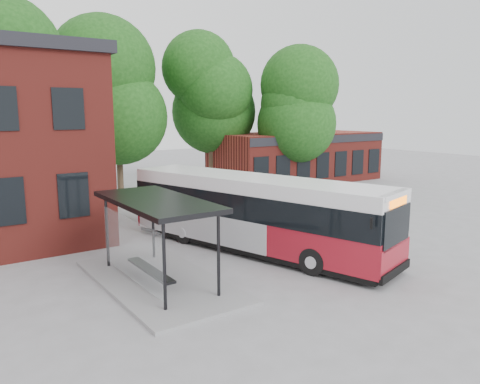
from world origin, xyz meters
TOP-DOWN VIEW (x-y plane):
  - ground at (0.00, 0.00)m, footprint 100.00×100.00m
  - shop_row at (15.00, 14.00)m, footprint 14.00×6.20m
  - bus_shelter at (-4.50, -1.00)m, footprint 3.60×7.00m
  - bike_rail at (9.28, 10.00)m, footprint 5.20×0.10m
  - tree_0 at (-6.00, 16.00)m, footprint 7.92×7.92m
  - tree_1 at (1.00, 17.00)m, footprint 7.92×7.92m
  - tree_2 at (8.00, 16.00)m, footprint 7.92×7.92m
  - tree_3 at (13.00, 12.00)m, footprint 7.04×7.04m
  - city_bus at (0.38, 0.22)m, footprint 5.79×12.32m
  - bicycle_0 at (7.23, 9.45)m, footprint 1.87×0.95m
  - bicycle_1 at (7.17, 9.93)m, footprint 1.83×0.71m
  - bicycle_2 at (8.95, 10.87)m, footprint 1.62×0.77m
  - bicycle_3 at (9.39, 10.39)m, footprint 1.61×1.00m
  - bicycle_4 at (9.10, 10.83)m, footprint 1.68×1.00m
  - bicycle_5 at (10.89, 9.96)m, footprint 1.66×0.77m
  - bicycle_6 at (11.08, 10.44)m, footprint 1.87×0.68m
  - bicycle_7 at (12.14, 9.35)m, footprint 1.71×0.61m

SIDE VIEW (x-z plane):
  - ground at x=0.00m, z-range 0.00..0.00m
  - bike_rail at x=9.28m, z-range 0.00..0.38m
  - bicycle_2 at x=8.95m, z-range 0.00..0.82m
  - bicycle_4 at x=9.10m, z-range 0.00..0.84m
  - bicycle_0 at x=7.23m, z-range 0.00..0.94m
  - bicycle_3 at x=9.39m, z-range 0.00..0.94m
  - bicycle_5 at x=10.89m, z-range 0.00..0.96m
  - bicycle_6 at x=11.08m, z-range 0.00..0.98m
  - bicycle_7 at x=12.14m, z-range 0.00..1.01m
  - bicycle_1 at x=7.17m, z-range 0.00..1.07m
  - bus_shelter at x=-4.50m, z-range 0.00..2.90m
  - city_bus at x=0.38m, z-range 0.00..3.07m
  - shop_row at x=15.00m, z-range 0.00..4.00m
  - tree_3 at x=13.00m, z-range 0.00..9.28m
  - tree_1 at x=1.00m, z-range 0.00..10.40m
  - tree_0 at x=-6.00m, z-range 0.00..11.00m
  - tree_2 at x=8.00m, z-range 0.00..11.00m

